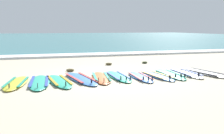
% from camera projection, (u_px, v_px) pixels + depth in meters
% --- Properties ---
extents(ground_plane, '(80.00, 80.00, 0.00)m').
position_uv_depth(ground_plane, '(107.00, 77.00, 8.86)').
color(ground_plane, '#C1B599').
extents(sea, '(80.00, 60.00, 0.10)m').
position_uv_depth(sea, '(43.00, 37.00, 43.11)').
color(sea, teal).
rests_on(sea, ground).
extents(wave_foam_strip, '(80.00, 1.35, 0.11)m').
position_uv_depth(wave_foam_strip, '(73.00, 55.00, 15.36)').
color(wave_foam_strip, white).
rests_on(wave_foam_strip, ground).
extents(surfboard_0, '(0.89, 2.18, 0.18)m').
position_uv_depth(surfboard_0, '(16.00, 83.00, 7.79)').
color(surfboard_0, yellow).
rests_on(surfboard_0, ground).
extents(surfboard_1, '(0.78, 2.36, 0.18)m').
position_uv_depth(surfboard_1, '(39.00, 82.00, 7.91)').
color(surfboard_1, '#2DB793').
rests_on(surfboard_1, ground).
extents(surfboard_2, '(0.75, 2.26, 0.18)m').
position_uv_depth(surfboard_2, '(59.00, 81.00, 8.05)').
color(surfboard_2, '#2DB793').
rests_on(surfboard_2, ground).
extents(surfboard_3, '(0.93, 2.51, 0.18)m').
position_uv_depth(surfboard_3, '(81.00, 78.00, 8.46)').
color(surfboard_3, '#3875CC').
rests_on(surfboard_3, ground).
extents(surfboard_4, '(0.88, 2.22, 0.18)m').
position_uv_depth(surfboard_4, '(101.00, 78.00, 8.61)').
color(surfboard_4, orange).
rests_on(surfboard_4, ground).
extents(surfboard_5, '(0.61, 2.17, 0.18)m').
position_uv_depth(surfboard_5, '(118.00, 76.00, 8.84)').
color(surfboard_5, '#2DB793').
rests_on(surfboard_5, ground).
extents(surfboard_6, '(0.66, 2.04, 0.18)m').
position_uv_depth(surfboard_6, '(140.00, 77.00, 8.76)').
color(surfboard_6, '#3875CC').
rests_on(surfboard_6, ground).
extents(surfboard_7, '(0.61, 2.05, 0.18)m').
position_uv_depth(surfboard_7, '(157.00, 76.00, 8.97)').
color(surfboard_7, '#3875CC').
rests_on(surfboard_7, ground).
extents(surfboard_8, '(0.79, 2.27, 0.18)m').
position_uv_depth(surfboard_8, '(170.00, 74.00, 9.26)').
color(surfboard_8, '#2DB793').
rests_on(surfboard_8, ground).
extents(surfboard_9, '(0.72, 2.24, 0.18)m').
position_uv_depth(surfboard_9, '(185.00, 73.00, 9.47)').
color(surfboard_9, silver).
rests_on(surfboard_9, ground).
extents(surfboard_10, '(0.94, 2.65, 0.18)m').
position_uv_depth(surfboard_10, '(204.00, 73.00, 9.58)').
color(surfboard_10, white).
rests_on(surfboard_10, ground).
extents(seaweed_clump_near_shoreline, '(0.29, 0.23, 0.10)m').
position_uv_depth(seaweed_clump_near_shoreline, '(109.00, 64.00, 11.73)').
color(seaweed_clump_near_shoreline, '#4C4228').
rests_on(seaweed_clump_near_shoreline, ground).
extents(seaweed_clump_mid_sand, '(0.30, 0.24, 0.11)m').
position_uv_depth(seaweed_clump_mid_sand, '(70.00, 70.00, 10.01)').
color(seaweed_clump_mid_sand, '#4C4228').
rests_on(seaweed_clump_mid_sand, ground).
extents(seaweed_clump_by_the_boards, '(0.25, 0.20, 0.09)m').
position_uv_depth(seaweed_clump_by_the_boards, '(145.00, 62.00, 12.28)').
color(seaweed_clump_by_the_boards, '#2D381E').
rests_on(seaweed_clump_by_the_boards, ground).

